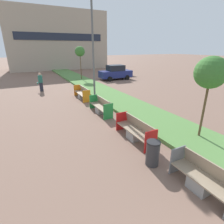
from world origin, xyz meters
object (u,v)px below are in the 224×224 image
object	(u,v)px
bench_green_frame	(101,107)
sapling_tree_far	(80,52)
sapling_tree_near	(211,73)
parked_car_distant	(116,72)
bench_red_frame	(135,132)
bench_grey_frame	(202,179)
pedestrian_walking	(41,82)
street_lamp_post	(93,38)
litter_bin	(153,153)
bench_orange_frame	(82,94)

from	to	relation	value
bench_green_frame	sapling_tree_far	size ratio (longest dim) A/B	0.56
bench_green_frame	sapling_tree_near	distance (m)	6.39
sapling_tree_near	parked_car_distant	distance (m)	16.55
bench_red_frame	bench_grey_frame	bearing A→B (deg)	-90.10
pedestrian_walking	sapling_tree_near	bearing A→B (deg)	-68.21
bench_green_frame	pedestrian_walking	distance (m)	8.58
bench_grey_frame	parked_car_distant	size ratio (longest dim) A/B	0.44
sapling_tree_far	pedestrian_walking	bearing A→B (deg)	-142.59
bench_green_frame	street_lamp_post	size ratio (longest dim) A/B	0.28
bench_green_frame	parked_car_distant	bearing A→B (deg)	57.50
sapling_tree_far	pedestrian_walking	distance (m)	7.19
litter_bin	sapling_tree_near	xyz separation A→B (m)	(3.14, 0.50, 2.55)
litter_bin	street_lamp_post	world-z (taller)	street_lamp_post
bench_green_frame	bench_orange_frame	xyz separation A→B (m)	(0.00, 3.84, 0.00)
bench_grey_frame	litter_bin	xyz separation A→B (m)	(-0.51, 1.60, 0.11)
bench_orange_frame	parked_car_distant	distance (m)	9.66
bench_red_frame	pedestrian_walking	world-z (taller)	pedestrian_walking
litter_bin	parked_car_distant	xyz separation A→B (m)	(7.31, 16.37, 0.44)
bench_red_frame	litter_bin	world-z (taller)	bench_red_frame
bench_green_frame	parked_car_distant	size ratio (longest dim) A/B	0.55
sapling_tree_far	bench_green_frame	bearing A→B (deg)	-102.15
sapling_tree_far	bench_red_frame	bearing A→B (deg)	-99.29
parked_car_distant	bench_green_frame	bearing A→B (deg)	-120.93
bench_red_frame	pedestrian_walking	xyz separation A→B (m)	(-2.70, 11.98, 0.52)
bench_orange_frame	parked_car_distant	size ratio (longest dim) A/B	0.57
street_lamp_post	sapling_tree_near	xyz separation A→B (m)	(2.02, -7.79, -1.57)
bench_red_frame	parked_car_distant	bearing A→B (deg)	64.92
bench_grey_frame	pedestrian_walking	bearing A→B (deg)	99.90
bench_green_frame	street_lamp_post	distance (m)	4.98
bench_red_frame	street_lamp_post	world-z (taller)	street_lamp_post
litter_bin	sapling_tree_far	xyz separation A→B (m)	(3.14, 17.90, 3.03)
sapling_tree_far	parked_car_distant	world-z (taller)	sapling_tree_far
bench_orange_frame	street_lamp_post	distance (m)	4.43
street_lamp_post	sapling_tree_near	distance (m)	8.20
bench_red_frame	sapling_tree_near	xyz separation A→B (m)	(2.63, -1.34, 2.64)
bench_grey_frame	bench_orange_frame	distance (m)	11.14
sapling_tree_near	sapling_tree_far	xyz separation A→B (m)	(0.00, 17.40, 0.48)
bench_red_frame	sapling_tree_far	bearing A→B (deg)	80.71
litter_bin	sapling_tree_far	distance (m)	18.42
bench_red_frame	bench_green_frame	size ratio (longest dim) A/B	1.01
bench_green_frame	bench_orange_frame	bearing A→B (deg)	89.98
parked_car_distant	bench_grey_frame	bearing A→B (deg)	-109.17
bench_grey_frame	sapling_tree_near	xyz separation A→B (m)	(2.63, 2.10, 2.65)
street_lamp_post	sapling_tree_near	world-z (taller)	street_lamp_post
litter_bin	parked_car_distant	bearing A→B (deg)	65.93
bench_green_frame	sapling_tree_near	world-z (taller)	sapling_tree_near
bench_red_frame	street_lamp_post	size ratio (longest dim) A/B	0.28
street_lamp_post	pedestrian_walking	distance (m)	7.43
street_lamp_post	sapling_tree_near	bearing A→B (deg)	-75.48
bench_orange_frame	litter_bin	bearing A→B (deg)	-93.09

